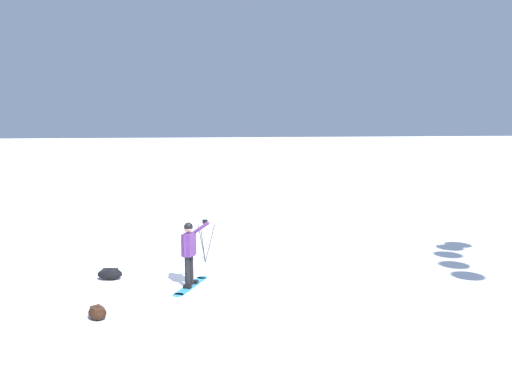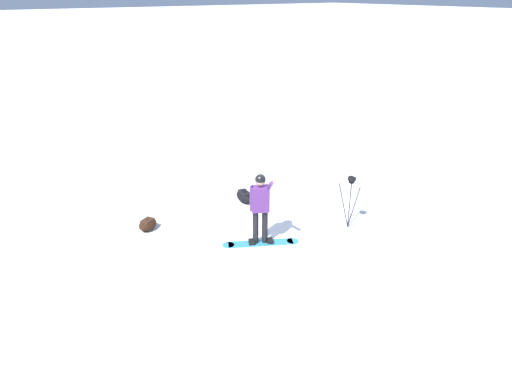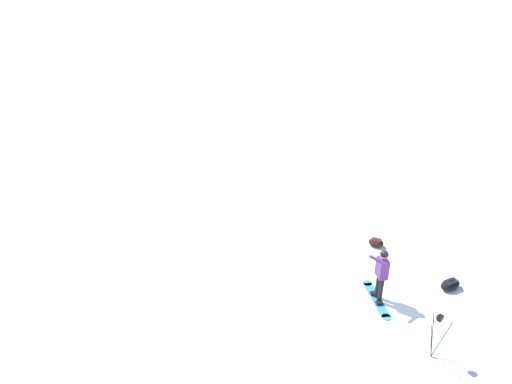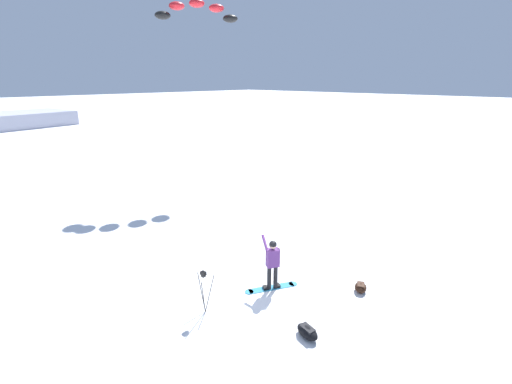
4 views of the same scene
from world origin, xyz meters
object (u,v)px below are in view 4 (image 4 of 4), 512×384
Objects in this scene: snowboarder at (273,260)px; gear_bag_small at (307,332)px; gear_bag_large at (361,287)px; snowboard at (271,287)px; camera_tripod at (204,284)px; traction_kite at (197,10)px.

snowboarder is 2.57m from gear_bag_small.
snowboarder reaches higher than gear_bag_large.
camera_tripod is at bearing 164.92° from snowboard.
camera_tripod is (-4.19, 2.85, 0.83)m from gear_bag_large.
gear_bag_small is (-1.04, -2.20, 0.14)m from snowboard.
snowboard is 2.57× the size of gear_bag_large.
gear_bag_large is (1.89, -2.23, 0.13)m from snowboard.
traction_kite is (6.27, 11.51, 10.42)m from snowboard.
snowboard is at bearing -118.59° from traction_kite.
traction_kite reaches higher than gear_bag_large.
camera_tripod is at bearing 114.10° from gear_bag_small.
snowboarder is 2.37× the size of gear_bag_small.
snowboarder is at bearing -15.82° from camera_tripod.
gear_bag_large is at bearing -107.68° from traction_kite.
snowboarder is at bearing -97.57° from snowboard.
snowboarder is 3.05m from gear_bag_large.
camera_tripod is (-2.30, 0.62, 0.96)m from snowboard.
snowboarder is 2.38m from camera_tripod.
snowboard is 1.19× the size of camera_tripod.
gear_bag_large is at bearing -34.23° from camera_tripod.
snowboarder reaches higher than camera_tripod.
traction_kite reaches higher than gear_bag_small.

